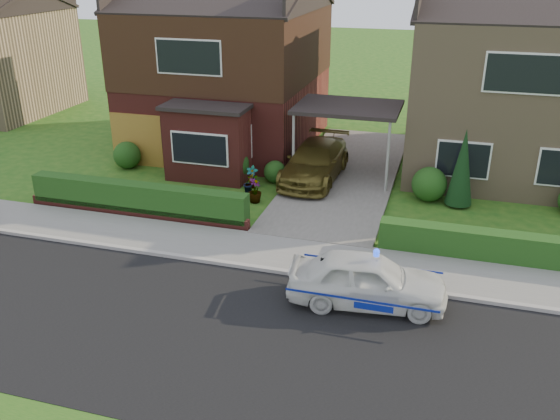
% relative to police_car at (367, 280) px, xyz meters
% --- Properties ---
extents(ground, '(120.00, 120.00, 0.00)m').
position_rel_police_car_xyz_m(ground, '(-2.14, -2.22, -0.65)').
color(ground, '#1E5216').
rests_on(ground, ground).
extents(road, '(60.00, 6.00, 0.02)m').
position_rel_police_car_xyz_m(road, '(-2.14, -2.22, -0.65)').
color(road, black).
rests_on(road, ground).
extents(kerb, '(60.00, 0.16, 0.12)m').
position_rel_police_car_xyz_m(kerb, '(-2.14, 0.83, -0.59)').
color(kerb, '#9E9993').
rests_on(kerb, ground).
extents(sidewalk, '(60.00, 2.00, 0.10)m').
position_rel_police_car_xyz_m(sidewalk, '(-2.14, 1.88, -0.60)').
color(sidewalk, slate).
rests_on(sidewalk, ground).
extents(driveway, '(3.80, 12.00, 0.12)m').
position_rel_police_car_xyz_m(driveway, '(-2.14, 8.78, -0.59)').
color(driveway, '#666059').
rests_on(driveway, ground).
extents(house_left, '(7.50, 9.53, 7.25)m').
position_rel_police_car_xyz_m(house_left, '(-7.92, 11.68, 3.16)').
color(house_left, maroon).
rests_on(house_left, ground).
extents(house_right, '(7.50, 8.06, 7.25)m').
position_rel_police_car_xyz_m(house_right, '(3.66, 11.77, 3.01)').
color(house_right, '#997F5E').
rests_on(house_right, ground).
extents(carport_link, '(3.80, 3.00, 2.77)m').
position_rel_police_car_xyz_m(carport_link, '(-2.14, 8.73, 2.00)').
color(carport_link, black).
rests_on(carport_link, ground).
extents(garage_door, '(2.20, 0.10, 2.10)m').
position_rel_police_car_xyz_m(garage_door, '(-10.39, 7.74, 0.40)').
color(garage_door, brown).
rests_on(garage_door, ground).
extents(dwarf_wall, '(7.70, 0.25, 0.36)m').
position_rel_police_car_xyz_m(dwarf_wall, '(-7.94, 3.08, -0.47)').
color(dwarf_wall, maroon).
rests_on(dwarf_wall, ground).
extents(hedge_left, '(7.50, 0.55, 0.90)m').
position_rel_police_car_xyz_m(hedge_left, '(-7.94, 3.23, -0.65)').
color(hedge_left, '#193E13').
rests_on(hedge_left, ground).
extents(hedge_right, '(7.50, 0.55, 0.80)m').
position_rel_police_car_xyz_m(hedge_right, '(3.66, 3.13, -0.65)').
color(hedge_right, '#193E13').
rests_on(hedge_right, ground).
extents(shrub_left_far, '(1.08, 1.08, 1.08)m').
position_rel_police_car_xyz_m(shrub_left_far, '(-10.64, 7.28, -0.11)').
color(shrub_left_far, '#193E13').
rests_on(shrub_left_far, ground).
extents(shrub_left_mid, '(1.32, 1.32, 1.32)m').
position_rel_police_car_xyz_m(shrub_left_mid, '(-6.14, 7.08, 0.01)').
color(shrub_left_mid, '#193E13').
rests_on(shrub_left_mid, ground).
extents(shrub_left_near, '(0.84, 0.84, 0.84)m').
position_rel_police_car_xyz_m(shrub_left_near, '(-4.54, 7.38, -0.23)').
color(shrub_left_near, '#193E13').
rests_on(shrub_left_near, ground).
extents(shrub_right_near, '(1.20, 1.20, 1.20)m').
position_rel_police_car_xyz_m(shrub_right_near, '(1.06, 7.18, -0.05)').
color(shrub_right_near, '#193E13').
rests_on(shrub_right_near, ground).
extents(conifer_a, '(0.90, 0.90, 2.60)m').
position_rel_police_car_xyz_m(conifer_a, '(2.06, 6.98, 0.65)').
color(conifer_a, black).
rests_on(conifer_a, ground).
extents(police_car, '(3.51, 3.97, 1.47)m').
position_rel_police_car_xyz_m(police_car, '(0.00, 0.00, 0.00)').
color(police_car, silver).
rests_on(police_car, ground).
extents(driveway_car, '(2.03, 4.68, 1.34)m').
position_rel_police_car_xyz_m(driveway_car, '(-3.14, 7.88, 0.14)').
color(driveway_car, brown).
rests_on(driveway_car, driveway).
extents(potted_plant_a, '(0.45, 0.32, 0.83)m').
position_rel_police_car_xyz_m(potted_plant_a, '(-5.16, 6.56, -0.24)').
color(potted_plant_a, gray).
rests_on(potted_plant_a, ground).
extents(potted_plant_b, '(0.53, 0.52, 0.75)m').
position_rel_police_car_xyz_m(potted_plant_b, '(-5.11, 6.06, -0.28)').
color(potted_plant_b, gray).
rests_on(potted_plant_b, ground).
extents(potted_plant_c, '(0.49, 0.49, 0.85)m').
position_rel_police_car_xyz_m(potted_plant_c, '(-4.64, 5.32, -0.23)').
color(potted_plant_c, gray).
rests_on(potted_plant_c, ground).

